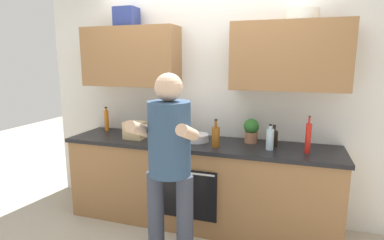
{
  "coord_description": "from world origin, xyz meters",
  "views": [
    {
      "loc": [
        0.92,
        -3.0,
        1.74
      ],
      "look_at": [
        -0.04,
        -0.1,
        1.15
      ],
      "focal_mm": 29.19,
      "sensor_mm": 36.0,
      "label": 1
    }
  ],
  "objects": [
    {
      "name": "ground_plane",
      "position": [
        0.0,
        0.0,
        0.0
      ],
      "size": [
        12.0,
        12.0,
        0.0
      ],
      "primitive_type": "plane",
      "color": "#B2A893"
    },
    {
      "name": "bottle_water",
      "position": [
        0.72,
        -0.05,
        1.0
      ],
      "size": [
        0.07,
        0.07,
        0.24
      ],
      "color": "silver",
      "rests_on": "counter"
    },
    {
      "name": "cup_ceramic",
      "position": [
        -0.81,
        0.12,
        0.94
      ],
      "size": [
        0.08,
        0.08,
        0.09
      ],
      "primitive_type": "cylinder",
      "color": "#BF4C47",
      "rests_on": "counter"
    },
    {
      "name": "back_wall_unit",
      "position": [
        -0.0,
        0.28,
        1.49
      ],
      "size": [
        4.0,
        0.38,
        2.5
      ],
      "color": "silver",
      "rests_on": "ground"
    },
    {
      "name": "potted_herb",
      "position": [
        0.52,
        0.15,
        1.03
      ],
      "size": [
        0.16,
        0.16,
        0.25
      ],
      "color": "#9E6647",
      "rests_on": "counter"
    },
    {
      "name": "bottle_syrup",
      "position": [
        0.21,
        -0.11,
        1.0
      ],
      "size": [
        0.08,
        0.08,
        0.27
      ],
      "color": "#8C4C14",
      "rests_on": "counter"
    },
    {
      "name": "counter",
      "position": [
        -0.0,
        -0.0,
        0.45
      ],
      "size": [
        2.84,
        0.67,
        0.9
      ],
      "color": "olive",
      "rests_on": "ground"
    },
    {
      "name": "grocery_bag_bread",
      "position": [
        -0.7,
        -0.07,
        0.99
      ],
      "size": [
        0.22,
        0.17,
        0.19
      ],
      "primitive_type": "cube",
      "rotation": [
        0.0,
        0.0,
        -0.04
      ],
      "color": "tan",
      "rests_on": "counter"
    },
    {
      "name": "bottle_soda",
      "position": [
        -0.6,
        0.13,
        1.0
      ],
      "size": [
        0.07,
        0.07,
        0.24
      ],
      "color": "#198C33",
      "rests_on": "counter"
    },
    {
      "name": "mixing_bowl",
      "position": [
        -0.02,
        0.02,
        0.94
      ],
      "size": [
        0.24,
        0.24,
        0.08
      ],
      "primitive_type": "cylinder",
      "color": "silver",
      "rests_on": "counter"
    },
    {
      "name": "bottle_juice",
      "position": [
        -1.22,
        0.18,
        1.03
      ],
      "size": [
        0.05,
        0.05,
        0.29
      ],
      "color": "orange",
      "rests_on": "counter"
    },
    {
      "name": "bottle_hotsauce",
      "position": [
        1.06,
        -0.06,
        1.04
      ],
      "size": [
        0.05,
        0.05,
        0.34
      ],
      "color": "red",
      "rests_on": "counter"
    },
    {
      "name": "knife_block",
      "position": [
        -0.31,
        0.02,
        1.0
      ],
      "size": [
        0.1,
        0.14,
        0.26
      ],
      "color": "brown",
      "rests_on": "counter"
    },
    {
      "name": "bottle_soy",
      "position": [
        0.75,
        0.09,
        0.98
      ],
      "size": [
        0.08,
        0.08,
        0.21
      ],
      "color": "black",
      "rests_on": "counter"
    },
    {
      "name": "person_standing",
      "position": [
        -0.0,
        -0.79,
        0.97
      ],
      "size": [
        0.49,
        0.45,
        1.64
      ],
      "color": "#383D4C",
      "rests_on": "ground"
    }
  ]
}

